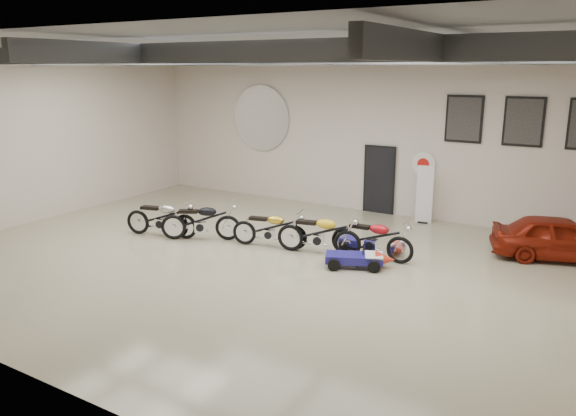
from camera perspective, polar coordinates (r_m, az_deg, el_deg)
The scene contains 18 objects.
floor at distance 13.43m, azimuth -2.68°, elevation -5.62°, with size 16.00×12.00×0.01m, color tan.
ceiling at distance 12.66m, azimuth -2.94°, elevation 16.21°, with size 16.00×12.00×0.01m, color gray.
back_wall at distance 18.05m, azimuth 8.02°, elevation 7.50°, with size 16.00×0.02×5.00m, color beige.
left_wall at distance 18.49m, azimuth -23.95°, elevation 6.59°, with size 0.02×12.00×5.00m, color beige.
ceiling_beams at distance 12.65m, azimuth -2.93°, elevation 15.08°, with size 15.80×11.80×0.32m, color #4E5155, non-canonical shape.
door at distance 18.03m, azimuth 9.26°, elevation 2.78°, with size 0.92×0.08×2.10m, color black.
logo_plaque at distance 19.89m, azimuth -2.76°, elevation 9.09°, with size 2.30×0.06×1.16m, color silver, non-canonical shape.
poster_left at distance 16.99m, azimuth 17.45°, elevation 8.63°, with size 1.05×0.08×1.35m, color black, non-canonical shape.
poster_mid at distance 16.68m, azimuth 22.83°, elevation 8.09°, with size 1.05×0.08×1.35m, color black, non-canonical shape.
oil_sign at distance 17.45m, azimuth 13.61°, elevation 4.37°, with size 0.72×0.10×0.72m, color white, non-canonical shape.
banner_stand at distance 17.11m, azimuth 13.71°, elevation 1.41°, with size 0.48×0.19×1.78m, color white, non-canonical shape.
motorcycle_silver at distance 15.75m, azimuth -12.78°, elevation -0.90°, with size 2.11×0.65×1.10m, color silver, non-canonical shape.
motorcycle_black at distance 15.24m, azimuth -8.89°, elevation -1.22°, with size 2.11×0.65×1.10m, color silver, non-canonical shape.
motorcycle_gold at distance 14.47m, azimuth -1.92°, elevation -2.02°, with size 1.98×0.61×1.03m, color silver, non-canonical shape.
motorcycle_yellow at distance 13.93m, azimuth 3.12°, elevation -2.52°, with size 2.12×0.66×1.10m, color silver, non-canonical shape.
motorcycle_red at distance 13.72m, azimuth 8.48°, elevation -2.98°, with size 2.07×0.64×1.07m, color silver, non-canonical shape.
go_kart at distance 13.16m, azimuth 7.36°, elevation -4.80°, with size 1.62×0.73×0.59m, color navy, non-canonical shape.
vintage_car at distance 15.05m, azimuth 25.93°, elevation -2.75°, with size 3.16×1.27×1.08m, color maroon.
Camera 1 is at (7.11, -10.46, 4.52)m, focal length 35.00 mm.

